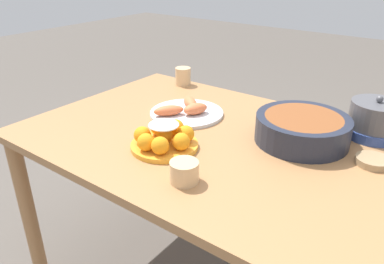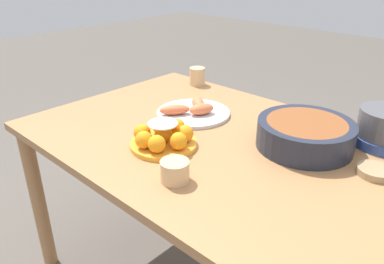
% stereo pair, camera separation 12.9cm
% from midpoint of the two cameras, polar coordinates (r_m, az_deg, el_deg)
% --- Properties ---
extents(dining_table, '(1.41, 0.93, 0.72)m').
position_cam_midpoint_polar(dining_table, '(1.38, 6.74, -4.38)').
color(dining_table, '#A87547').
rests_on(dining_table, ground_plane).
extents(cake_plate, '(0.23, 0.23, 0.09)m').
position_cam_midpoint_polar(cake_plate, '(1.26, -1.48, -0.78)').
color(cake_plate, gold).
rests_on(cake_plate, dining_table).
extents(serving_bowl, '(0.32, 0.32, 0.09)m').
position_cam_midpoint_polar(serving_bowl, '(1.33, 19.55, -0.31)').
color(serving_bowl, '#232838').
rests_on(serving_bowl, dining_table).
extents(sauce_bowl, '(0.10, 0.10, 0.02)m').
position_cam_midpoint_polar(sauce_bowl, '(1.27, 28.81, -5.32)').
color(sauce_bowl, tan).
rests_on(sauce_bowl, dining_table).
extents(seafood_platter, '(0.30, 0.30, 0.06)m').
position_cam_midpoint_polar(seafood_platter, '(1.52, 2.53, 3.17)').
color(seafood_platter, silver).
rests_on(seafood_platter, dining_table).
extents(cup_near, '(0.08, 0.08, 0.06)m').
position_cam_midpoint_polar(cup_near, '(1.07, 0.80, -6.07)').
color(cup_near, '#DBB27F').
rests_on(cup_near, dining_table).
extents(cup_far, '(0.08, 0.08, 0.09)m').
position_cam_midpoint_polar(cup_far, '(1.88, 2.78, 8.45)').
color(cup_far, '#DBB27F').
rests_on(cup_far, dining_table).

